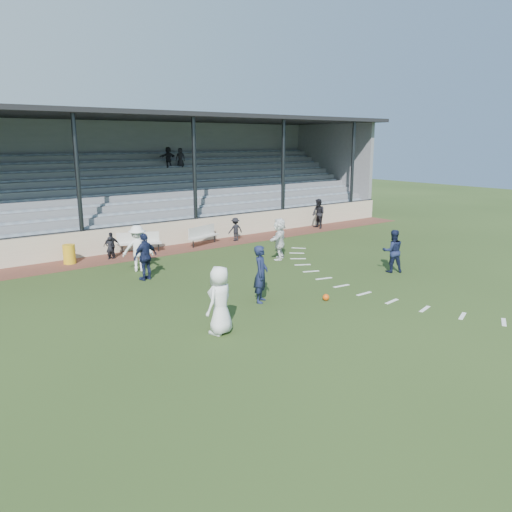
{
  "coord_description": "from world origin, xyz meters",
  "views": [
    {
      "loc": [
        -10.29,
        -10.96,
        5.25
      ],
      "look_at": [
        0.0,
        2.5,
        1.3
      ],
      "focal_mm": 35.0,
      "sensor_mm": 36.0,
      "label": 1
    }
  ],
  "objects_px": {
    "trash_bin": "(69,254)",
    "player_navy_lead": "(261,274)",
    "official": "(318,214)",
    "bench_left": "(139,240)",
    "player_white_lead": "(220,300)",
    "bench_right": "(203,234)",
    "football": "(326,297)"
  },
  "relations": [
    {
      "from": "trash_bin",
      "to": "player_navy_lead",
      "type": "height_order",
      "value": "player_navy_lead"
    },
    {
      "from": "trash_bin",
      "to": "official",
      "type": "bearing_deg",
      "value": -0.48
    },
    {
      "from": "trash_bin",
      "to": "official",
      "type": "height_order",
      "value": "official"
    },
    {
      "from": "bench_left",
      "to": "player_navy_lead",
      "type": "relative_size",
      "value": 1.05
    },
    {
      "from": "trash_bin",
      "to": "player_white_lead",
      "type": "bearing_deg",
      "value": -85.68
    },
    {
      "from": "player_white_lead",
      "to": "trash_bin",
      "type": "bearing_deg",
      "value": -108.12
    },
    {
      "from": "bench_right",
      "to": "football",
      "type": "bearing_deg",
      "value": -117.09
    },
    {
      "from": "trash_bin",
      "to": "bench_left",
      "type": "bearing_deg",
      "value": 5.33
    },
    {
      "from": "bench_left",
      "to": "trash_bin",
      "type": "bearing_deg",
      "value": -152.36
    },
    {
      "from": "player_navy_lead",
      "to": "trash_bin",
      "type": "bearing_deg",
      "value": 70.21
    },
    {
      "from": "trash_bin",
      "to": "football",
      "type": "xyz_separation_m",
      "value": [
        5.21,
        -10.36,
        -0.32
      ]
    },
    {
      "from": "player_white_lead",
      "to": "official",
      "type": "distance_m",
      "value": 17.53
    },
    {
      "from": "bench_right",
      "to": "trash_bin",
      "type": "bearing_deg",
      "value": 160.59
    },
    {
      "from": "bench_right",
      "to": "player_navy_lead",
      "type": "distance_m",
      "value": 9.65
    },
    {
      "from": "bench_right",
      "to": "player_white_lead",
      "type": "relative_size",
      "value": 1.05
    },
    {
      "from": "football",
      "to": "official",
      "type": "height_order",
      "value": "official"
    },
    {
      "from": "bench_left",
      "to": "player_navy_lead",
      "type": "bearing_deg",
      "value": -67.57
    },
    {
      "from": "player_white_lead",
      "to": "player_navy_lead",
      "type": "relative_size",
      "value": 1.01
    },
    {
      "from": "bench_right",
      "to": "trash_bin",
      "type": "xyz_separation_m",
      "value": [
        -6.7,
        0.06,
        -0.15
      ]
    },
    {
      "from": "bench_left",
      "to": "player_navy_lead",
      "type": "distance_m",
      "value": 9.45
    },
    {
      "from": "player_white_lead",
      "to": "official",
      "type": "bearing_deg",
      "value": -165.61
    },
    {
      "from": "football",
      "to": "player_navy_lead",
      "type": "height_order",
      "value": "player_navy_lead"
    },
    {
      "from": "official",
      "to": "player_navy_lead",
      "type": "bearing_deg",
      "value": -44.87
    },
    {
      "from": "trash_bin",
      "to": "player_white_lead",
      "type": "distance_m",
      "value": 10.67
    },
    {
      "from": "trash_bin",
      "to": "player_navy_lead",
      "type": "relative_size",
      "value": 0.44
    },
    {
      "from": "player_white_lead",
      "to": "player_navy_lead",
      "type": "xyz_separation_m",
      "value": [
        2.6,
        1.5,
        -0.01
      ]
    },
    {
      "from": "player_white_lead",
      "to": "official",
      "type": "xyz_separation_m",
      "value": [
        14.03,
        10.5,
        -0.05
      ]
    },
    {
      "from": "bench_right",
      "to": "official",
      "type": "height_order",
      "value": "official"
    },
    {
      "from": "trash_bin",
      "to": "player_white_lead",
      "type": "height_order",
      "value": "player_white_lead"
    },
    {
      "from": "bench_left",
      "to": "football",
      "type": "height_order",
      "value": "bench_left"
    },
    {
      "from": "bench_right",
      "to": "trash_bin",
      "type": "height_order",
      "value": "bench_right"
    },
    {
      "from": "player_navy_lead",
      "to": "official",
      "type": "height_order",
      "value": "player_navy_lead"
    }
  ]
}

